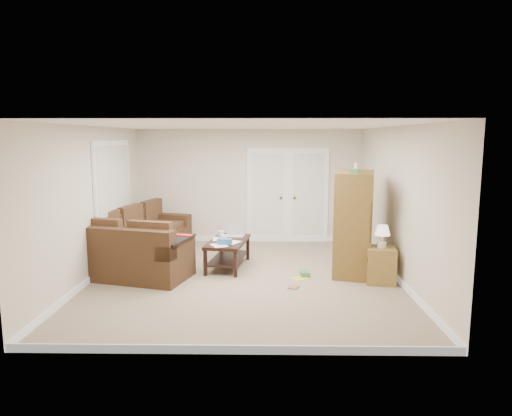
{
  "coord_description": "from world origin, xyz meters",
  "views": [
    {
      "loc": [
        0.31,
        -7.36,
        2.31
      ],
      "look_at": [
        0.18,
        0.49,
        1.1
      ],
      "focal_mm": 32.0,
      "sensor_mm": 36.0,
      "label": 1
    }
  ],
  "objects_px": {
    "sectional_sofa": "(138,246)",
    "side_cabinet": "(381,262)",
    "tv_armoire": "(354,222)",
    "coffee_table": "(228,252)"
  },
  "relations": [
    {
      "from": "tv_armoire",
      "to": "side_cabinet",
      "type": "relative_size",
      "value": 1.99
    },
    {
      "from": "tv_armoire",
      "to": "sectional_sofa",
      "type": "bearing_deg",
      "value": -172.17
    },
    {
      "from": "sectional_sofa",
      "to": "side_cabinet",
      "type": "bearing_deg",
      "value": 2.38
    },
    {
      "from": "sectional_sofa",
      "to": "side_cabinet",
      "type": "xyz_separation_m",
      "value": [
        4.18,
        -0.97,
        -0.01
      ]
    },
    {
      "from": "side_cabinet",
      "to": "coffee_table",
      "type": "bearing_deg",
      "value": 169.98
    },
    {
      "from": "coffee_table",
      "to": "tv_armoire",
      "type": "height_order",
      "value": "tv_armoire"
    },
    {
      "from": "sectional_sofa",
      "to": "coffee_table",
      "type": "height_order",
      "value": "sectional_sofa"
    },
    {
      "from": "sectional_sofa",
      "to": "coffee_table",
      "type": "relative_size",
      "value": 2.56
    },
    {
      "from": "coffee_table",
      "to": "tv_armoire",
      "type": "bearing_deg",
      "value": 0.41
    },
    {
      "from": "sectional_sofa",
      "to": "tv_armoire",
      "type": "xyz_separation_m",
      "value": [
        3.83,
        -0.41,
        0.53
      ]
    }
  ]
}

